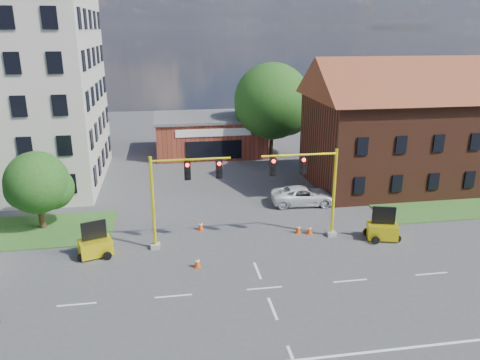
{
  "coord_description": "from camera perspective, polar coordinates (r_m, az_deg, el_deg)",
  "views": [
    {
      "loc": [
        -4.97,
        -22.21,
        13.71
      ],
      "look_at": [
        0.25,
        10.0,
        3.07
      ],
      "focal_mm": 35.0,
      "sensor_mm": 36.0,
      "label": 1
    }
  ],
  "objects": [
    {
      "name": "cone_d",
      "position": [
        33.14,
        7.11,
        -5.89
      ],
      "size": [
        0.4,
        0.4,
        0.7
      ],
      "color": "#E1490B",
      "rests_on": "ground"
    },
    {
      "name": "cone_c",
      "position": [
        33.12,
        8.46,
        -5.97
      ],
      "size": [
        0.4,
        0.4,
        0.7
      ],
      "color": "#E1490B",
      "rests_on": "ground"
    },
    {
      "name": "pickup_white",
      "position": [
        38.36,
        7.76,
        -1.89
      ],
      "size": [
        5.44,
        2.83,
        1.46
      ],
      "primitive_type": "imported",
      "rotation": [
        0.0,
        0.0,
        1.49
      ],
      "color": "white",
      "rests_on": "ground"
    },
    {
      "name": "cone_a",
      "position": [
        28.56,
        -5.22,
        -9.95
      ],
      "size": [
        0.4,
        0.4,
        0.7
      ],
      "color": "#E1490B",
      "rests_on": "ground"
    },
    {
      "name": "cone_b",
      "position": [
        33.5,
        -4.82,
        -5.54
      ],
      "size": [
        0.4,
        0.4,
        0.7
      ],
      "color": "#E1490B",
      "rests_on": "ground"
    },
    {
      "name": "townhouse_row",
      "position": [
        45.26,
        21.63,
        6.89
      ],
      "size": [
        21.0,
        11.0,
        11.5
      ],
      "color": "#532818",
      "rests_on": "ground"
    },
    {
      "name": "grass_verge_ne",
      "position": [
        41.09,
        25.53,
        -3.22
      ],
      "size": [
        14.0,
        4.0,
        0.08
      ],
      "primitive_type": "cube",
      "color": "#2F541F",
      "rests_on": "ground"
    },
    {
      "name": "tree_nw_front",
      "position": [
        35.51,
        -23.11,
        -0.46
      ],
      "size": [
        4.6,
        4.38,
        5.66
      ],
      "color": "#3A2815",
      "rests_on": "ground"
    },
    {
      "name": "tree_large",
      "position": [
        51.3,
        4.37,
        9.29
      ],
      "size": [
        8.65,
        8.24,
        10.32
      ],
      "color": "#3A2815",
      "rests_on": "ground"
    },
    {
      "name": "trailer_west",
      "position": [
        31.0,
        -17.22,
        -7.64
      ],
      "size": [
        2.28,
        1.88,
        2.24
      ],
      "rotation": [
        0.0,
        0.0,
        0.34
      ],
      "color": "yellow",
      "rests_on": "ground"
    },
    {
      "name": "signal_mast_east",
      "position": [
        31.28,
        8.63,
        -0.39
      ],
      "size": [
        5.3,
        0.6,
        6.2
      ],
      "color": "#969791",
      "rests_on": "ground"
    },
    {
      "name": "ground",
      "position": [
        26.57,
        3.0,
        -13.03
      ],
      "size": [
        120.0,
        120.0,
        0.0
      ],
      "primitive_type": "plane",
      "color": "#434345",
      "rests_on": "ground"
    },
    {
      "name": "trailer_east",
      "position": [
        33.29,
        16.96,
        -5.79
      ],
      "size": [
        2.26,
        1.82,
        2.24
      ],
      "rotation": [
        0.0,
        0.0,
        -0.29
      ],
      "color": "yellow",
      "rests_on": "ground"
    },
    {
      "name": "signal_mast_west",
      "position": [
        29.87,
        -7.51,
        -1.24
      ],
      "size": [
        5.3,
        0.6,
        6.2
      ],
      "color": "#969791",
      "rests_on": "ground"
    },
    {
      "name": "brick_shop",
      "position": [
        53.69,
        -3.69,
        5.6
      ],
      "size": [
        12.4,
        8.4,
        4.3
      ],
      "color": "brown",
      "rests_on": "ground"
    },
    {
      "name": "lane_markings",
      "position": [
        24.12,
        4.55,
        -16.64
      ],
      "size": [
        60.0,
        36.0,
        0.01
      ],
      "primitive_type": null,
      "color": "white",
      "rests_on": "ground"
    }
  ]
}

